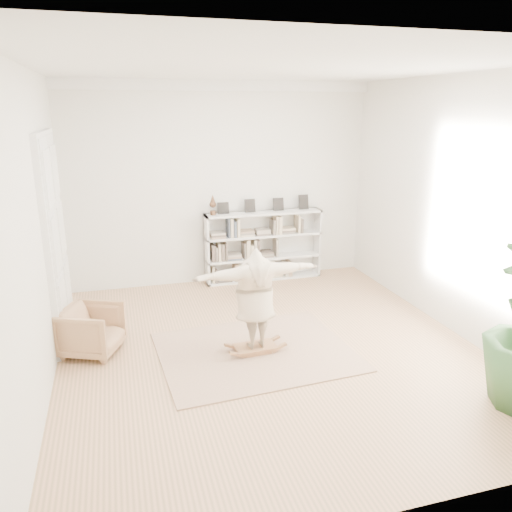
% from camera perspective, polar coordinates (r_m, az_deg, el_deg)
% --- Properties ---
extents(floor, '(6.00, 6.00, 0.00)m').
position_cam_1_polar(floor, '(6.89, 1.64, -10.57)').
color(floor, '#93734C').
rests_on(floor, ground).
extents(room_shell, '(6.00, 6.00, 6.00)m').
position_cam_1_polar(room_shell, '(8.98, -4.15, 18.89)').
color(room_shell, silver).
rests_on(room_shell, floor).
extents(doors, '(0.09, 1.78, 2.92)m').
position_cam_1_polar(doors, '(7.39, -21.94, 1.72)').
color(doors, white).
rests_on(doors, floor).
extents(bookshelf, '(2.20, 0.35, 1.64)m').
position_cam_1_polar(bookshelf, '(9.38, 0.81, 1.09)').
color(bookshelf, silver).
rests_on(bookshelf, floor).
extents(armchair, '(0.93, 0.92, 0.65)m').
position_cam_1_polar(armchair, '(7.00, -18.25, -8.05)').
color(armchair, tan).
rests_on(armchair, floor).
extents(rug, '(2.62, 2.15, 0.02)m').
position_cam_1_polar(rug, '(6.80, -0.07, -10.87)').
color(rug, tan).
rests_on(rug, floor).
extents(rocker_board, '(0.56, 0.36, 0.12)m').
position_cam_1_polar(rocker_board, '(6.77, -0.07, -10.40)').
color(rocker_board, '#945C3B').
rests_on(rocker_board, rug).
extents(person, '(1.69, 0.56, 1.36)m').
position_cam_1_polar(person, '(6.47, -0.08, -4.53)').
color(person, beige).
rests_on(person, rocker_board).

